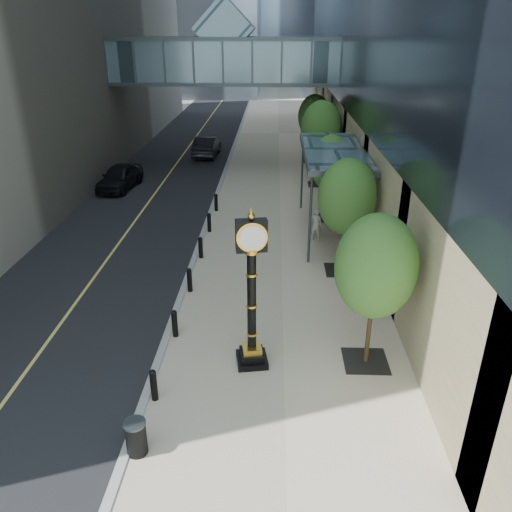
% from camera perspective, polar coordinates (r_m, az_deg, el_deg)
% --- Properties ---
extents(ground, '(320.00, 320.00, 0.00)m').
position_cam_1_polar(ground, '(14.06, -0.97, -19.13)').
color(ground, gray).
rests_on(ground, ground).
extents(road, '(8.00, 180.00, 0.02)m').
position_cam_1_polar(road, '(51.61, -6.58, 13.77)').
color(road, black).
rests_on(road, ground).
extents(sidewalk, '(8.00, 180.00, 0.06)m').
position_cam_1_polar(sidewalk, '(51.05, 2.61, 13.80)').
color(sidewalk, tan).
rests_on(sidewalk, ground).
extents(curb, '(0.25, 180.00, 0.07)m').
position_cam_1_polar(curb, '(51.17, -2.01, 13.85)').
color(curb, gray).
rests_on(curb, ground).
extents(skywalk, '(17.00, 4.20, 5.80)m').
position_cam_1_polar(skywalk, '(38.33, -3.52, 21.71)').
color(skywalk, '#486673').
rests_on(skywalk, ground).
extents(entrance_canopy, '(3.00, 8.00, 4.38)m').
position_cam_1_polar(entrance_canopy, '(24.91, 8.89, 11.61)').
color(entrance_canopy, '#383F44').
rests_on(entrance_canopy, ground).
extents(bollard_row, '(0.20, 16.20, 0.90)m').
position_cam_1_polar(bollard_row, '(21.48, -6.92, -0.88)').
color(bollard_row, black).
rests_on(bollard_row, sidewalk).
extents(street_trees, '(2.67, 28.44, 5.48)m').
position_cam_1_polar(street_trees, '(27.61, 8.47, 11.38)').
color(street_trees, black).
rests_on(street_trees, sidewalk).
extents(street_clock, '(1.08, 1.08, 5.03)m').
position_cam_1_polar(street_clock, '(14.96, -0.50, -5.35)').
color(street_clock, black).
rests_on(street_clock, sidewalk).
extents(trash_bin, '(0.62, 0.62, 0.90)m').
position_cam_1_polar(trash_bin, '(13.43, -13.53, -19.60)').
color(trash_bin, black).
rests_on(trash_bin, sidewalk).
extents(pedestrian, '(0.71, 0.59, 1.67)m').
position_cam_1_polar(pedestrian, '(24.71, 6.88, 3.60)').
color(pedestrian, '#A5A097').
rests_on(pedestrian, sidewalk).
extents(car_near, '(2.36, 4.77, 1.56)m').
position_cam_1_polar(car_near, '(34.12, -15.30, 8.72)').
color(car_near, black).
rests_on(car_near, road).
extents(car_far, '(1.88, 4.91, 1.60)m').
position_cam_1_polar(car_far, '(41.99, -5.64, 12.41)').
color(car_far, black).
rests_on(car_far, road).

